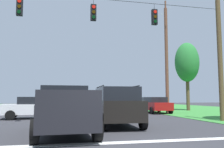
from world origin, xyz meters
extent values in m
cube|color=white|center=(0.00, 2.31, 0.00)|extent=(13.48, 0.45, 0.01)
cube|color=white|center=(0.00, 8.31, 0.00)|extent=(2.50, 0.15, 0.01)
cube|color=white|center=(0.00, 16.20, 0.00)|extent=(2.50, 0.15, 0.01)
cube|color=white|center=(0.00, 23.30, 0.00)|extent=(2.50, 0.15, 0.01)
cube|color=white|center=(0.00, 30.55, 0.00)|extent=(2.50, 0.15, 0.01)
cube|color=white|center=(0.00, 37.39, 0.00)|extent=(2.50, 0.15, 0.01)
cylinder|color=brown|center=(8.25, 7.93, 3.91)|extent=(0.30, 0.30, 7.82)
cube|color=black|center=(-3.95, 7.93, 6.35)|extent=(0.32, 0.24, 0.95)
cylinder|color=red|center=(-3.95, 7.79, 6.65)|extent=(0.20, 0.04, 0.20)
cylinder|color=#352203|center=(-3.95, 7.79, 6.35)|extent=(0.20, 0.04, 0.20)
cylinder|color=black|center=(-3.95, 7.79, 6.05)|extent=(0.20, 0.04, 0.20)
cylinder|color=black|center=(0.08, 7.93, 7.02)|extent=(0.02, 0.02, 0.37)
cube|color=black|center=(0.08, 7.93, 6.35)|extent=(0.32, 0.24, 0.95)
cylinder|color=red|center=(0.08, 7.79, 6.65)|extent=(0.20, 0.04, 0.20)
cylinder|color=#352203|center=(0.08, 7.79, 6.35)|extent=(0.20, 0.04, 0.20)
cylinder|color=black|center=(0.08, 7.79, 6.05)|extent=(0.20, 0.04, 0.20)
cylinder|color=black|center=(3.83, 7.93, 7.02)|extent=(0.02, 0.02, 0.37)
cube|color=black|center=(3.83, 7.93, 6.35)|extent=(0.32, 0.24, 0.95)
cylinder|color=red|center=(3.83, 7.79, 6.65)|extent=(0.20, 0.04, 0.20)
cylinder|color=#352203|center=(3.83, 7.79, 6.35)|extent=(0.20, 0.04, 0.20)
cylinder|color=black|center=(3.83, 7.79, 6.05)|extent=(0.20, 0.04, 0.20)
cube|color=black|center=(-1.55, 4.43, 0.82)|extent=(2.20, 5.47, 0.85)
cube|color=black|center=(-1.58, 5.08, 1.60)|extent=(1.92, 1.97, 0.70)
cube|color=black|center=(-2.44, 3.05, 1.48)|extent=(0.19, 2.38, 0.45)
cube|color=black|center=(-0.56, 3.12, 1.48)|extent=(0.19, 2.38, 0.45)
cube|color=black|center=(-1.46, 1.79, 1.48)|extent=(1.96, 0.17, 0.45)
cylinder|color=black|center=(-2.62, 6.23, 0.40)|extent=(0.31, 0.81, 0.80)
cylinder|color=black|center=(-0.62, 6.31, 0.40)|extent=(0.31, 0.81, 0.80)
cylinder|color=black|center=(-2.49, 2.56, 0.40)|extent=(0.31, 0.81, 0.80)
cylinder|color=black|center=(-0.49, 2.64, 0.40)|extent=(0.31, 0.81, 0.80)
cube|color=black|center=(1.14, 6.87, 0.85)|extent=(2.13, 4.87, 0.95)
cube|color=black|center=(1.13, 6.72, 1.66)|extent=(1.92, 3.27, 0.65)
cylinder|color=black|center=(0.28, 6.75, 2.03)|extent=(0.15, 2.72, 0.05)
cylinder|color=black|center=(1.98, 6.69, 2.03)|extent=(0.15, 2.72, 0.05)
cylinder|color=black|center=(0.23, 8.54, 0.38)|extent=(0.29, 0.77, 0.76)
cylinder|color=black|center=(2.17, 8.46, 0.38)|extent=(0.29, 0.77, 0.76)
cylinder|color=black|center=(0.10, 5.28, 0.38)|extent=(0.29, 0.77, 0.76)
cylinder|color=black|center=(2.05, 5.20, 0.38)|extent=(0.29, 0.77, 0.76)
cube|color=silver|center=(-3.49, 12.45, 0.67)|extent=(4.40, 2.06, 0.70)
cube|color=black|center=(-3.49, 12.45, 1.27)|extent=(2.19, 1.75, 0.50)
cylinder|color=black|center=(-4.85, 11.46, 0.32)|extent=(0.65, 0.26, 0.64)
cylinder|color=black|center=(-4.96, 13.26, 0.32)|extent=(0.65, 0.26, 0.64)
cylinder|color=black|center=(-2.01, 11.64, 0.32)|extent=(0.65, 0.26, 0.64)
cylinder|color=black|center=(-2.12, 13.43, 0.32)|extent=(0.65, 0.26, 0.64)
cube|color=maroon|center=(7.30, 16.41, 0.67)|extent=(1.93, 4.35, 0.70)
cube|color=black|center=(7.30, 16.41, 1.27)|extent=(1.68, 2.15, 0.50)
cylinder|color=black|center=(6.44, 17.85, 0.32)|extent=(0.24, 0.65, 0.64)
cylinder|color=black|center=(8.24, 17.80, 0.32)|extent=(0.24, 0.65, 0.64)
cylinder|color=black|center=(6.35, 15.02, 0.32)|extent=(0.24, 0.65, 0.64)
cylinder|color=black|center=(8.15, 14.96, 0.32)|extent=(0.24, 0.65, 0.64)
cube|color=black|center=(9.36, 23.13, 0.67)|extent=(2.15, 4.43, 0.70)
cube|color=black|center=(9.36, 23.13, 1.27)|extent=(1.79, 2.23, 0.50)
cylinder|color=black|center=(10.15, 21.64, 0.32)|extent=(0.27, 0.66, 0.64)
cylinder|color=black|center=(8.35, 21.79, 0.32)|extent=(0.27, 0.66, 0.64)
cylinder|color=black|center=(10.38, 24.47, 0.32)|extent=(0.27, 0.66, 0.64)
cylinder|color=black|center=(8.58, 24.62, 0.32)|extent=(0.27, 0.66, 0.64)
cylinder|color=brown|center=(8.25, 15.78, 5.09)|extent=(0.31, 0.31, 10.17)
cube|color=brown|center=(8.25, 15.78, 9.77)|extent=(0.12, 0.12, 2.31)
cylinder|color=#B2B7BC|center=(8.25, 16.70, 9.89)|extent=(0.08, 0.08, 0.12)
cylinder|color=#B2B7BC|center=(8.25, 14.86, 9.89)|extent=(0.08, 0.08, 0.12)
cylinder|color=brown|center=(12.54, 19.57, 2.14)|extent=(0.38, 0.38, 4.28)
ellipsoid|color=#287534|center=(12.54, 19.57, 5.52)|extent=(2.73, 2.73, 4.53)
camera|label=1|loc=(-1.77, -5.58, 1.47)|focal=38.95mm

